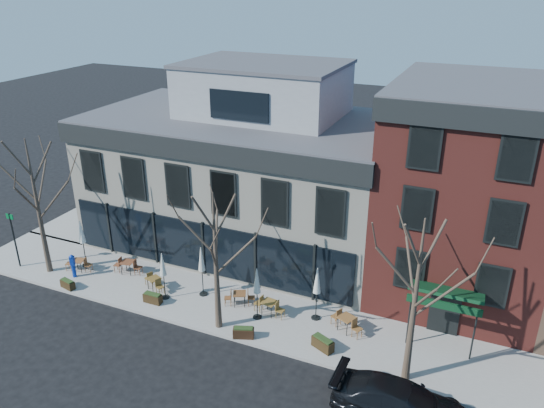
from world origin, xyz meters
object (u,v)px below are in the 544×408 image
at_px(cafe_set_0, 79,264).
at_px(call_box, 73,265).
at_px(umbrella_0, 82,234).
at_px(parked_sedan, 402,404).

bearing_deg(cafe_set_0, call_box, -71.16).
distance_m(cafe_set_0, umbrella_0, 1.72).
relative_size(call_box, cafe_set_0, 0.87).
bearing_deg(call_box, parked_sedan, -9.06).
bearing_deg(cafe_set_0, umbrella_0, 95.91).
xyz_separation_m(cafe_set_0, umbrella_0, (-0.07, 0.64, 1.60)).
relative_size(parked_sedan, umbrella_0, 1.88).
bearing_deg(umbrella_0, call_box, -77.49).
xyz_separation_m(parked_sedan, call_box, (-18.94, 3.02, 0.12)).
bearing_deg(umbrella_0, cafe_set_0, -84.09).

